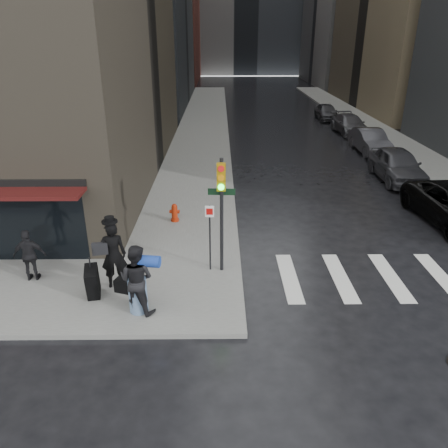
{
  "coord_description": "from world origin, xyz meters",
  "views": [
    {
      "loc": [
        1.32,
        -10.88,
        7.06
      ],
      "look_at": [
        1.46,
        2.24,
        1.3
      ],
      "focal_mm": 35.0,
      "sensor_mm": 36.0,
      "label": 1
    }
  ],
  "objects_px": {
    "parked_car_1": "(397,165)",
    "man_greycoat": "(30,255)",
    "man_jeans": "(137,279)",
    "man_overcoat": "(109,259)",
    "parked_car_2": "(370,141)",
    "parked_car_4": "(327,112)",
    "parked_car_3": "(350,124)",
    "fire_hydrant": "(175,213)",
    "traffic_light": "(220,201)"
  },
  "relations": [
    {
      "from": "man_overcoat",
      "to": "man_jeans",
      "type": "height_order",
      "value": "man_overcoat"
    },
    {
      "from": "fire_hydrant",
      "to": "traffic_light",
      "type": "bearing_deg",
      "value": -65.69
    },
    {
      "from": "traffic_light",
      "to": "parked_car_1",
      "type": "bearing_deg",
      "value": 49.71
    },
    {
      "from": "parked_car_2",
      "to": "parked_car_4",
      "type": "distance_m",
      "value": 11.53
    },
    {
      "from": "traffic_light",
      "to": "parked_car_4",
      "type": "relative_size",
      "value": 0.9
    },
    {
      "from": "parked_car_3",
      "to": "man_overcoat",
      "type": "bearing_deg",
      "value": -123.97
    },
    {
      "from": "traffic_light",
      "to": "parked_car_3",
      "type": "bearing_deg",
      "value": 68.17
    },
    {
      "from": "man_overcoat",
      "to": "parked_car_1",
      "type": "distance_m",
      "value": 16.31
    },
    {
      "from": "man_jeans",
      "to": "fire_hydrant",
      "type": "bearing_deg",
      "value": -75.54
    },
    {
      "from": "parked_car_3",
      "to": "parked_car_2",
      "type": "bearing_deg",
      "value": -96.18
    },
    {
      "from": "man_overcoat",
      "to": "parked_car_3",
      "type": "bearing_deg",
      "value": -131.98
    },
    {
      "from": "man_jeans",
      "to": "man_overcoat",
      "type": "bearing_deg",
      "value": -31.05
    },
    {
      "from": "traffic_light",
      "to": "man_greycoat",
      "type": "bearing_deg",
      "value": -172.39
    },
    {
      "from": "parked_car_1",
      "to": "parked_car_4",
      "type": "relative_size",
      "value": 1.2
    },
    {
      "from": "parked_car_2",
      "to": "fire_hydrant",
      "type": "bearing_deg",
      "value": -136.66
    },
    {
      "from": "man_jeans",
      "to": "parked_car_4",
      "type": "height_order",
      "value": "man_jeans"
    },
    {
      "from": "traffic_light",
      "to": "parked_car_3",
      "type": "distance_m",
      "value": 23.45
    },
    {
      "from": "man_jeans",
      "to": "traffic_light",
      "type": "distance_m",
      "value": 3.36
    },
    {
      "from": "man_overcoat",
      "to": "parked_car_3",
      "type": "relative_size",
      "value": 0.48
    },
    {
      "from": "parked_car_4",
      "to": "man_overcoat",
      "type": "bearing_deg",
      "value": -114.11
    },
    {
      "from": "man_greycoat",
      "to": "parked_car_4",
      "type": "xyz_separation_m",
      "value": [
        15.13,
        27.4,
        -0.28
      ]
    },
    {
      "from": "fire_hydrant",
      "to": "parked_car_4",
      "type": "xyz_separation_m",
      "value": [
        11.24,
        22.93,
        0.21
      ]
    },
    {
      "from": "man_overcoat",
      "to": "fire_hydrant",
      "type": "xyz_separation_m",
      "value": [
        1.39,
        5.0,
        -0.63
      ]
    },
    {
      "from": "man_overcoat",
      "to": "parked_car_4",
      "type": "distance_m",
      "value": 30.66
    },
    {
      "from": "parked_car_1",
      "to": "man_greycoat",
      "type": "bearing_deg",
      "value": -144.42
    },
    {
      "from": "parked_car_1",
      "to": "fire_hydrant",
      "type": "bearing_deg",
      "value": -151.45
    },
    {
      "from": "man_jeans",
      "to": "parked_car_4",
      "type": "bearing_deg",
      "value": -93.66
    },
    {
      "from": "man_overcoat",
      "to": "man_jeans",
      "type": "bearing_deg",
      "value": 119.36
    },
    {
      "from": "traffic_light",
      "to": "fire_hydrant",
      "type": "bearing_deg",
      "value": 117.45
    },
    {
      "from": "fire_hydrant",
      "to": "parked_car_2",
      "type": "distance_m",
      "value": 16.13
    },
    {
      "from": "man_jeans",
      "to": "parked_car_2",
      "type": "relative_size",
      "value": 0.44
    },
    {
      "from": "fire_hydrant",
      "to": "parked_car_2",
      "type": "xyz_separation_m",
      "value": [
        11.41,
        11.4,
        0.26
      ]
    },
    {
      "from": "man_overcoat",
      "to": "man_greycoat",
      "type": "distance_m",
      "value": 2.56
    },
    {
      "from": "parked_car_2",
      "to": "parked_car_4",
      "type": "bearing_deg",
      "value": 89.23
    },
    {
      "from": "parked_car_1",
      "to": "man_jeans",
      "type": "bearing_deg",
      "value": -132.59
    },
    {
      "from": "parked_car_4",
      "to": "parked_car_3",
      "type": "bearing_deg",
      "value": -85.33
    },
    {
      "from": "traffic_light",
      "to": "parked_car_2",
      "type": "distance_m",
      "value": 18.25
    },
    {
      "from": "man_greycoat",
      "to": "man_overcoat",
      "type": "bearing_deg",
      "value": 163.92
    },
    {
      "from": "man_jeans",
      "to": "traffic_light",
      "type": "xyz_separation_m",
      "value": [
        2.21,
        2.13,
        1.36
      ]
    },
    {
      "from": "man_overcoat",
      "to": "parked_car_2",
      "type": "bearing_deg",
      "value": -139.41
    },
    {
      "from": "man_overcoat",
      "to": "traffic_light",
      "type": "xyz_separation_m",
      "value": [
        3.21,
        0.98,
        1.39
      ]
    },
    {
      "from": "man_overcoat",
      "to": "parked_car_2",
      "type": "xyz_separation_m",
      "value": [
        12.8,
        16.4,
        -0.37
      ]
    },
    {
      "from": "parked_car_1",
      "to": "parked_car_3",
      "type": "relative_size",
      "value": 1.02
    },
    {
      "from": "parked_car_1",
      "to": "parked_car_4",
      "type": "distance_m",
      "value": 17.3
    },
    {
      "from": "fire_hydrant",
      "to": "parked_car_1",
      "type": "xyz_separation_m",
      "value": [
        10.96,
        5.63,
        0.35
      ]
    },
    {
      "from": "fire_hydrant",
      "to": "parked_car_2",
      "type": "height_order",
      "value": "parked_car_2"
    },
    {
      "from": "man_overcoat",
      "to": "parked_car_1",
      "type": "bearing_deg",
      "value": -150.71
    },
    {
      "from": "man_jeans",
      "to": "parked_car_1",
      "type": "xyz_separation_m",
      "value": [
        11.36,
        11.79,
        -0.31
      ]
    },
    {
      "from": "man_overcoat",
      "to": "fire_hydrant",
      "type": "relative_size",
      "value": 3.11
    },
    {
      "from": "fire_hydrant",
      "to": "parked_car_1",
      "type": "height_order",
      "value": "parked_car_1"
    }
  ]
}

